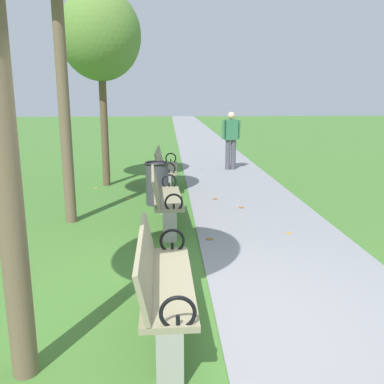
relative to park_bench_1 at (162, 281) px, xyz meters
The scene contains 9 objects.
ground_plane 0.70m from the park_bench_1, ahead, with size 80.00×80.00×0.00m, color #42722D.
paved_walkway 18.13m from the park_bench_1, 84.86° to the left, with size 2.24×44.00×0.02m, color gray.
park_bench_1 is the anchor object (origin of this frame).
park_bench_2 3.15m from the park_bench_1, 90.00° to the left, with size 0.53×1.62×0.90m.
park_bench_3 6.02m from the park_bench_1, 90.00° to the left, with size 0.52×1.61×0.90m.
tree_3 7.22m from the park_bench_1, 102.14° to the left, with size 1.80×1.80×4.38m.
pedestrian_walking 8.62m from the park_bench_1, 77.59° to the left, with size 0.53×0.27×1.62m.
trash_bin 4.60m from the park_bench_1, 91.83° to the left, with size 0.48×0.48×0.84m.
scattered_leaves 4.43m from the park_bench_1, 87.86° to the left, with size 3.94×9.96×0.02m.
Camera 1 is at (-0.43, -3.52, 2.09)m, focal length 39.54 mm.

